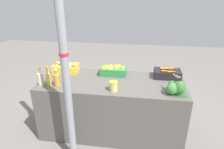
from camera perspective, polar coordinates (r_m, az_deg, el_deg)
name	(u,v)px	position (r m, az deg, el deg)	size (l,w,h in m)	color
ground_plane	(112,129)	(3.12, 0.00, -15.21)	(10.00, 10.00, 0.00)	slate
market_table	(112,106)	(2.89, 0.00, -9.06)	(1.94, 0.80, 0.79)	#56514C
support_pole	(65,65)	(2.08, -13.32, 2.59)	(0.10, 0.10, 2.46)	gray
apple_crate	(64,67)	(3.07, -13.46, 2.02)	(0.36, 0.23, 0.14)	gold
orange_crate	(113,70)	(2.89, 0.26, 1.30)	(0.36, 0.23, 0.15)	#2D8442
carrot_crate	(167,73)	(2.90, 15.54, 0.29)	(0.36, 0.23, 0.14)	black
broccoli_pile	(176,88)	(2.46, 17.80, -3.65)	(0.23, 0.20, 0.18)	#2D602D
juice_bottle_cloudy	(41,78)	(2.72, -19.75, -0.92)	(0.08, 0.08, 0.24)	beige
juice_bottle_golden	(48,78)	(2.67, -17.72, -0.94)	(0.06, 0.06, 0.26)	gold
juice_bottle_amber	(57,79)	(2.63, -15.55, -1.25)	(0.07, 0.07, 0.23)	gold
pickle_jar	(114,86)	(2.43, 0.44, -3.36)	(0.10, 0.10, 0.12)	#D1CC75
sparrow_bird	(177,77)	(2.44, 18.17, -0.67)	(0.08, 0.12, 0.05)	#4C3D2D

